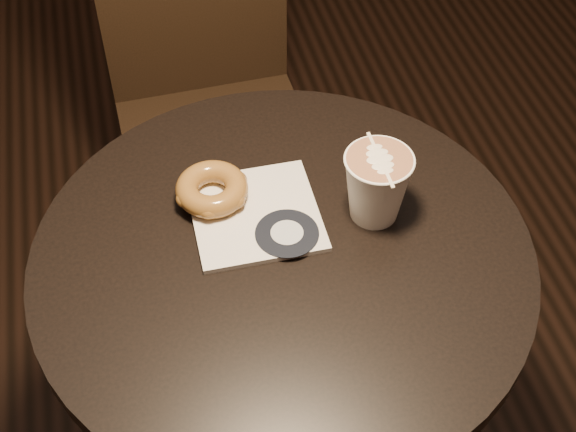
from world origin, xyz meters
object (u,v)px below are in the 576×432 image
Objects in this scene: cafe_table at (283,332)px; chair at (206,74)px; doughnut at (212,189)px; latte_cup at (376,187)px; pastry_bag at (255,214)px.

chair is at bearing 90.91° from cafe_table.
doughnut is at bearing -98.64° from chair.
chair reaches higher than latte_cup.
chair is at bearing 83.12° from doughnut.
chair is 0.70m from latte_cup.
cafe_table is 6.95× the size of latte_cup.
cafe_table is 4.19× the size of pastry_bag.
latte_cup is at bearing -19.35° from doughnut.
cafe_table is 0.22m from pastry_bag.
doughnut is (-0.08, 0.12, 0.22)m from cafe_table.
doughnut is at bearing 160.65° from latte_cup.
latte_cup is (0.14, 0.04, 0.25)m from cafe_table.
cafe_table is 0.67m from chair.
pastry_bag is at bearing 107.81° from cafe_table.
doughnut reaches higher than cafe_table.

